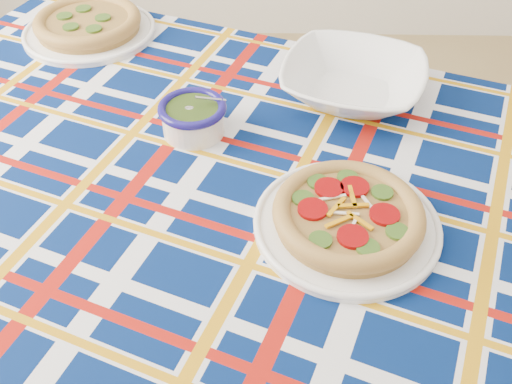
# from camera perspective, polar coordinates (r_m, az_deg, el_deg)

# --- Properties ---
(floor) EXTENTS (4.00, 4.00, 0.00)m
(floor) POSITION_cam_1_polar(r_m,az_deg,el_deg) (1.79, 6.42, -15.81)
(floor) COLOR #A08452
(floor) RESTS_ON ground
(dining_table) EXTENTS (2.00, 1.63, 0.81)m
(dining_table) POSITION_cam_1_polar(r_m,az_deg,el_deg) (1.12, -1.53, -2.44)
(dining_table) COLOR brown
(dining_table) RESTS_ON floor
(tablecloth) EXTENTS (2.04, 1.68, 0.11)m
(tablecloth) POSITION_cam_1_polar(r_m,az_deg,el_deg) (1.10, -1.55, -1.47)
(tablecloth) COLOR #04184D
(tablecloth) RESTS_ON dining_table
(main_focaccia_plate) EXTENTS (0.40, 0.40, 0.06)m
(main_focaccia_plate) POSITION_cam_1_polar(r_m,az_deg,el_deg) (0.97, 9.21, -2.24)
(main_focaccia_plate) COLOR olive
(main_focaccia_plate) RESTS_ON tablecloth
(pesto_bowl) EXTENTS (0.17, 0.17, 0.08)m
(pesto_bowl) POSITION_cam_1_polar(r_m,az_deg,el_deg) (1.17, -6.34, 7.62)
(pesto_bowl) COLOR #1F310D
(pesto_bowl) RESTS_ON tablecloth
(serving_bowl) EXTENTS (0.39, 0.39, 0.08)m
(serving_bowl) POSITION_cam_1_polar(r_m,az_deg,el_deg) (1.29, 9.68, 10.90)
(serving_bowl) COLOR white
(serving_bowl) RESTS_ON tablecloth
(second_focaccia_plate) EXTENTS (0.48, 0.48, 0.06)m
(second_focaccia_plate) POSITION_cam_1_polar(r_m,az_deg,el_deg) (1.58, -16.46, 15.89)
(second_focaccia_plate) COLOR olive
(second_focaccia_plate) RESTS_ON tablecloth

